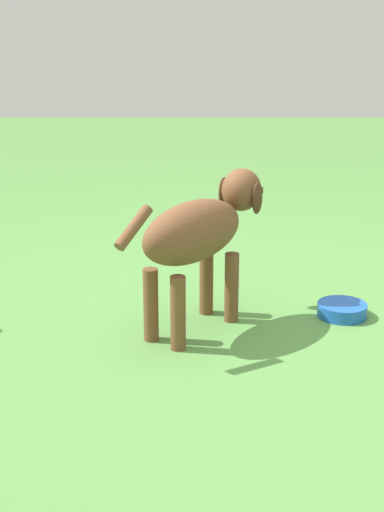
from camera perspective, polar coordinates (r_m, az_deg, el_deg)
ground at (r=3.26m, az=2.96°, el=-5.12°), size 14.00×14.00×0.00m
dog at (r=3.08m, az=0.65°, el=1.92°), size 0.64×0.78×0.65m
tennis_ball_1 at (r=4.10m, az=0.34°, el=0.28°), size 0.07×0.07×0.07m
water_bowl at (r=3.38m, az=11.41°, el=-4.09°), size 0.22×0.22×0.06m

